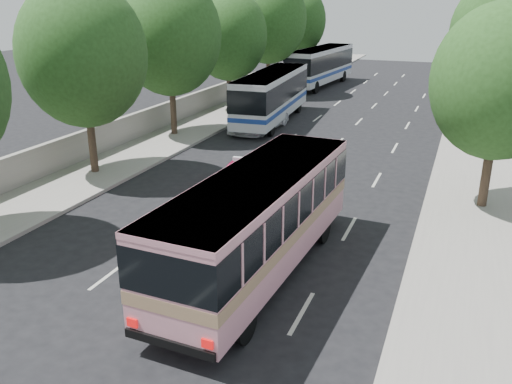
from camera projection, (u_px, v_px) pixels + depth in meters
The scene contains 17 objects.
ground at pixel (197, 256), 17.73m from camera, with size 120.00×120.00×0.00m, color black.
sidewalk_left at pixel (219, 116), 38.12m from camera, with size 4.00×90.00×0.15m, color #9E998E.
sidewalk_right at pixel (477, 137), 32.32m from camera, with size 4.00×90.00×0.12m, color #9E998E.
low_wall at pixel (196, 102), 38.46m from camera, with size 0.30×90.00×1.50m, color #9E998E.
tree_left_b at pixel (83, 49), 23.83m from camera, with size 5.70×5.70×8.88m.
tree_left_c at pixel (170, 31), 30.79m from camera, with size 6.00×6.00×9.35m.
tree_left_d at pixel (229, 32), 37.93m from camera, with size 5.52×5.52×8.60m.
tree_left_e at pixel (269, 16), 44.63m from camera, with size 6.30×6.30×9.82m.
tree_left_f at pixel (296, 18), 51.85m from camera, with size 5.88×5.88×9.16m.
tree_right_near at pixel (503, 77), 19.91m from camera, with size 5.10×5.10×7.95m.
tree_right_far at pixel (501, 28), 33.50m from camera, with size 6.00×6.00×9.35m.
pink_bus at pixel (259, 214), 15.99m from camera, with size 3.02×10.02×3.16m.
pink_taxi at pixel (239, 176), 23.48m from camera, with size 1.58×3.92×1.34m, color #EA1469.
white_pickup at pixel (260, 116), 34.29m from camera, with size 2.31×5.67×1.65m, color white.
tour_coach_front at pixel (272, 92), 35.93m from camera, with size 3.19×11.15×3.29m.
tour_coach_rear at pixel (321, 63), 50.36m from camera, with size 3.56×11.82×3.48m.
taxi_roof_sign at pixel (239, 159), 23.22m from camera, with size 0.55×0.18×0.18m, color silver.
Camera 1 is at (7.62, -14.15, 8.03)m, focal length 38.00 mm.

